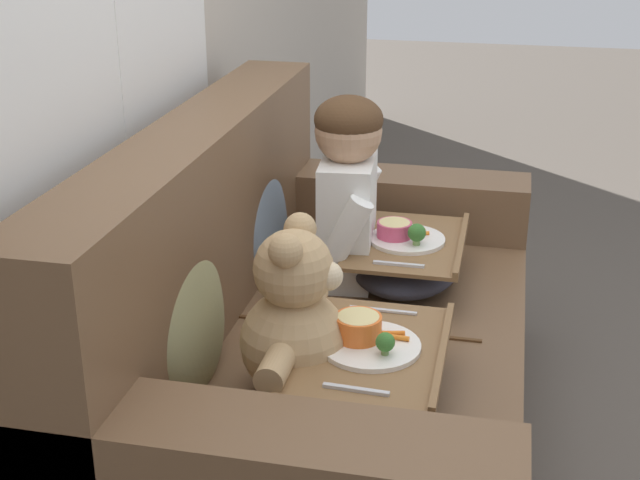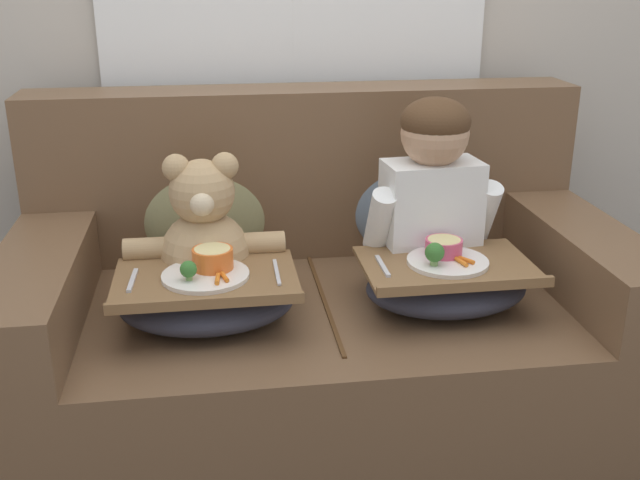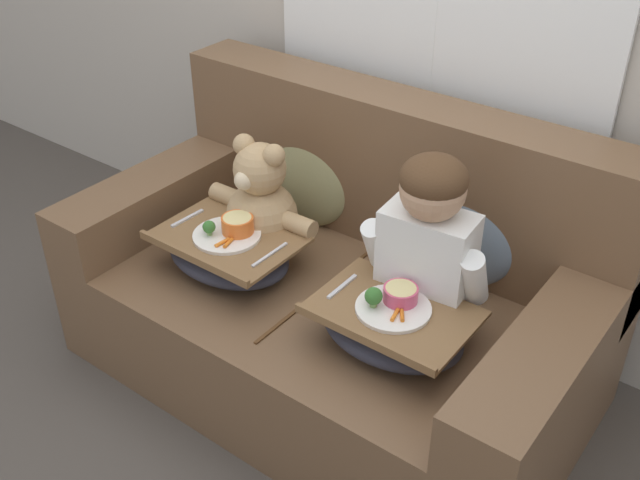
{
  "view_description": "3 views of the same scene",
  "coord_description": "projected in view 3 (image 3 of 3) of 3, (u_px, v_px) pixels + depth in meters",
  "views": [
    {
      "loc": [
        -2.12,
        -0.42,
        1.55
      ],
      "look_at": [
        0.02,
        0.05,
        0.65
      ],
      "focal_mm": 50.0,
      "sensor_mm": 36.0,
      "label": 1
    },
    {
      "loc": [
        -0.3,
        -1.99,
        1.33
      ],
      "look_at": [
        -0.01,
        -0.02,
        0.59
      ],
      "focal_mm": 42.0,
      "sensor_mm": 36.0,
      "label": 2
    },
    {
      "loc": [
        1.2,
        -1.66,
        1.91
      ],
      "look_at": [
        -0.06,
        0.02,
        0.55
      ],
      "focal_mm": 42.0,
      "sensor_mm": 36.0,
      "label": 3
    }
  ],
  "objects": [
    {
      "name": "teddy_bear",
      "position": [
        260.0,
        204.0,
        2.63
      ],
      "size": [
        0.46,
        0.32,
        0.43
      ],
      "color": "tan",
      "rests_on": "couch"
    },
    {
      "name": "throw_pillow_behind_teddy",
      "position": [
        308.0,
        172.0,
        2.81
      ],
      "size": [
        0.42,
        0.2,
        0.43
      ],
      "color": "#898456",
      "rests_on": "couch"
    },
    {
      "name": "lap_tray_teddy",
      "position": [
        228.0,
        251.0,
        2.57
      ],
      "size": [
        0.49,
        0.34,
        0.2
      ],
      "color": "#2D2D38",
      "rests_on": "teddy_bear"
    },
    {
      "name": "lap_tray_child",
      "position": [
        392.0,
        326.0,
        2.23
      ],
      "size": [
        0.47,
        0.34,
        0.21
      ],
      "color": "#2D2D38",
      "rests_on": "child_figure"
    },
    {
      "name": "couch",
      "position": [
        344.0,
        291.0,
        2.63
      ],
      "size": [
        1.77,
        1.0,
        0.95
      ],
      "color": "brown",
      "rests_on": "ground_plane"
    },
    {
      "name": "throw_pillow_behind_child",
      "position": [
        467.0,
        229.0,
        2.47
      ],
      "size": [
        0.4,
        0.19,
        0.41
      ],
      "color": "slate",
      "rests_on": "couch"
    },
    {
      "name": "ground_plane",
      "position": [
        330.0,
        373.0,
        2.76
      ],
      "size": [
        14.0,
        14.0,
        0.0
      ],
      "primitive_type": "plane",
      "color": "#4C443D"
    },
    {
      "name": "child_figure",
      "position": [
        429.0,
        233.0,
        2.22
      ],
      "size": [
        0.41,
        0.21,
        0.56
      ],
      "color": "white",
      "rests_on": "couch"
    }
  ]
}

